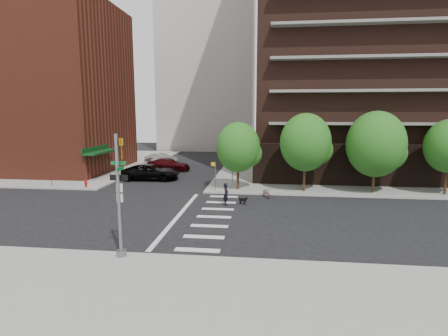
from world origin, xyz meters
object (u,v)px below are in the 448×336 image
Objects in this scene: traffic_signal at (120,206)px; scooter at (266,193)px; parked_car_black at (151,172)px; fire_hydrant at (86,183)px; dog_walker at (226,194)px; parked_car_silver at (161,158)px; parked_car_maroon at (168,165)px.

scooter is at bearing 62.57° from traffic_signal.
parked_car_black is at bearing 131.15° from scooter.
dog_walker reaches higher than fire_hydrant.
parked_car_silver is 2.63× the size of dog_walker.
traffic_signal is at bearing -168.04° from parked_car_black.
dog_walker is at bearing -153.67° from parked_car_silver.
fire_hydrant is at bearing 153.83° from scooter.
parked_car_maroon is 3.07× the size of dog_walker.
parked_car_maroon is at bearing -157.58° from parked_car_silver.
parked_car_black is at bearing 48.12° from dog_walker.
traffic_signal reaches higher than scooter.
traffic_signal is 8.20× the size of fire_hydrant.
traffic_signal reaches higher than parked_car_silver.
traffic_signal is at bearing -56.74° from fire_hydrant.
fire_hydrant is at bearing 76.08° from dog_walker.
traffic_signal reaches higher than parked_car_black.
scooter is 4.31m from dog_walker.
parked_car_maroon reaches higher than fire_hydrant.
parked_car_maroon is at bearing 65.70° from fire_hydrant.
traffic_signal is at bearing -168.71° from parked_car_silver.
fire_hydrant is (-10.03, 15.29, -2.15)m from traffic_signal.
scooter is at bearing -120.66° from parked_car_black.
parked_car_black is 12.26m from parked_car_silver.
dog_walker is (11.68, -21.50, 0.12)m from parked_car_silver.
dog_walker reaches higher than parked_car_silver.
parked_car_maroon is 17.56m from scooter.
parked_car_silver is at bearing 9.10° from parked_car_black.
parked_car_black is 14.00m from scooter.
traffic_signal is 21.01m from parked_car_black.
parked_car_silver is at bearing 24.53° from parked_car_maroon.
parked_car_maroon is 3.39× the size of scooter.
traffic_signal is 33.24m from parked_car_silver.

